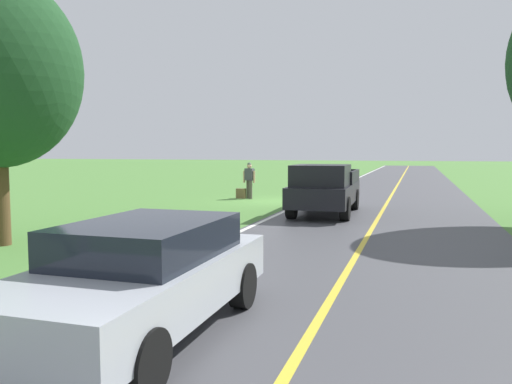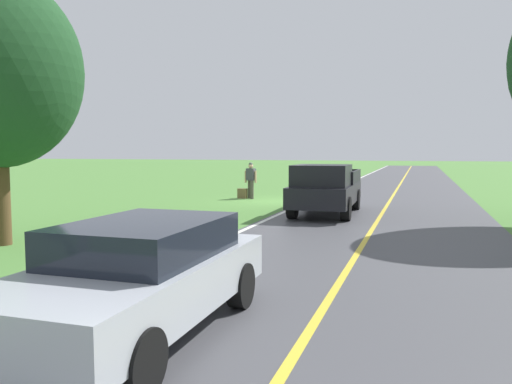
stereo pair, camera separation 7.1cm
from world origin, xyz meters
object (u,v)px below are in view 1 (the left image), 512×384
Objects in this scene: hitchhiker_walking at (250,178)px; suitcase_carried at (241,193)px; sedan_ahead_same_lane at (143,274)px; pickup_truck_passing at (325,188)px.

hitchhiker_walking is 0.85m from suitcase_carried.
hitchhiker_walking reaches higher than sedan_ahead_same_lane.
pickup_truck_passing is at bearing 132.51° from hitchhiker_walking.
sedan_ahead_same_lane is (-4.87, 17.31, 0.51)m from suitcase_carried.
sedan_ahead_same_lane is at bearing 104.37° from hitchhiker_walking.
pickup_truck_passing is 12.44m from sedan_ahead_same_lane.
pickup_truck_passing is 1.23× the size of sedan_ahead_same_lane.
hitchhiker_walking is at bearing -47.49° from pickup_truck_passing.
hitchhiker_walking is 0.40× the size of sedan_ahead_same_lane.
pickup_truck_passing is at bearing -90.30° from sedan_ahead_same_lane.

